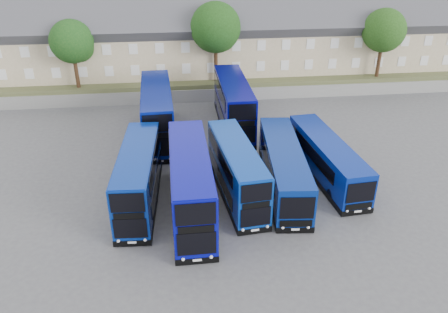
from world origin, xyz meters
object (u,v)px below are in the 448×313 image
(dd_front_left, at_px, (139,178))
(tree_east, at_px, (384,32))
(dd_front_mid, at_px, (191,184))
(coach_east_a, at_px, (283,168))
(tree_west, at_px, (73,43))
(tree_mid, at_px, (217,29))
(tree_far, at_px, (404,18))

(dd_front_left, xyz_separation_m, tree_east, (28.12, 22.17, 5.31))
(dd_front_mid, bearing_deg, coach_east_a, 18.99)
(dd_front_left, distance_m, coach_east_a, 11.07)
(dd_front_mid, height_order, tree_west, tree_west)
(tree_mid, bearing_deg, tree_far, 14.04)
(coach_east_a, height_order, tree_mid, tree_mid)
(dd_front_left, distance_m, tree_east, 36.20)
(tree_mid, bearing_deg, tree_west, -178.21)
(tree_west, bearing_deg, tree_mid, 1.79)
(dd_front_left, bearing_deg, tree_west, 112.82)
(dd_front_left, bearing_deg, tree_mid, 73.55)
(tree_west, bearing_deg, tree_far, 9.46)
(dd_front_mid, height_order, coach_east_a, dd_front_mid)
(coach_east_a, height_order, tree_east, tree_east)
(tree_far, bearing_deg, tree_mid, -165.96)
(tree_east, bearing_deg, tree_west, -180.00)
(dd_front_left, distance_m, tree_mid, 24.81)
(tree_east, bearing_deg, tree_far, 49.40)
(dd_front_left, distance_m, tree_far, 45.24)
(tree_west, xyz_separation_m, tree_mid, (16.00, 0.50, 1.02))
(dd_front_mid, distance_m, coach_east_a, 7.80)
(coach_east_a, bearing_deg, dd_front_left, -169.57)
(dd_front_left, bearing_deg, coach_east_a, 8.13)
(tree_mid, bearing_deg, tree_east, -1.43)
(tree_far, bearing_deg, coach_east_a, -129.28)
(dd_front_mid, relative_size, tree_east, 1.44)
(tree_west, relative_size, tree_far, 0.88)
(dd_front_left, height_order, tree_east, tree_east)
(dd_front_mid, relative_size, coach_east_a, 0.93)
(coach_east_a, relative_size, tree_mid, 1.37)
(dd_front_mid, bearing_deg, tree_mid, 79.25)
(dd_front_left, relative_size, dd_front_mid, 0.92)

